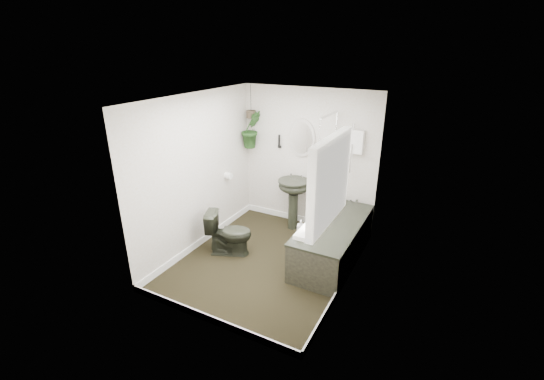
% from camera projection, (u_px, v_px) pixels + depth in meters
% --- Properties ---
extents(floor, '(2.30, 2.80, 0.02)m').
position_uv_depth(floor, '(267.00, 262.00, 5.23)').
color(floor, black).
rests_on(floor, ground).
extents(ceiling, '(2.30, 2.80, 0.02)m').
position_uv_depth(ceiling, '(266.00, 97.00, 4.37)').
color(ceiling, white).
rests_on(ceiling, ground).
extents(wall_back, '(2.30, 0.02, 2.30)m').
position_uv_depth(wall_back, '(308.00, 159.00, 5.96)').
color(wall_back, silver).
rests_on(wall_back, ground).
extents(wall_front, '(2.30, 0.02, 2.30)m').
position_uv_depth(wall_front, '(200.00, 232.00, 3.64)').
color(wall_front, silver).
rests_on(wall_front, ground).
extents(wall_left, '(0.02, 2.80, 2.30)m').
position_uv_depth(wall_left, '(197.00, 173.00, 5.30)').
color(wall_left, silver).
rests_on(wall_left, ground).
extents(wall_right, '(0.02, 2.80, 2.30)m').
position_uv_depth(wall_right, '(353.00, 203.00, 4.30)').
color(wall_right, silver).
rests_on(wall_right, ground).
extents(skirting, '(2.30, 2.80, 0.10)m').
position_uv_depth(skirting, '(267.00, 258.00, 5.21)').
color(skirting, white).
rests_on(skirting, floor).
extents(bathtub, '(0.72, 1.72, 0.58)m').
position_uv_depth(bathtub, '(333.00, 241.00, 5.18)').
color(bathtub, black).
rests_on(bathtub, floor).
extents(bath_screen, '(0.04, 0.72, 1.40)m').
position_uv_depth(bath_screen, '(327.00, 162.00, 5.36)').
color(bath_screen, silver).
rests_on(bath_screen, bathtub).
extents(shower_box, '(0.20, 0.10, 0.35)m').
position_uv_depth(shower_box, '(357.00, 142.00, 5.40)').
color(shower_box, white).
rests_on(shower_box, wall_back).
extents(oval_mirror, '(0.46, 0.03, 0.62)m').
position_uv_depth(oval_mirror, '(302.00, 138.00, 5.84)').
color(oval_mirror, '#B7AFA5').
rests_on(oval_mirror, wall_back).
extents(wall_sconce, '(0.04, 0.04, 0.22)m').
position_uv_depth(wall_sconce, '(279.00, 141.00, 6.04)').
color(wall_sconce, black).
rests_on(wall_sconce, wall_back).
extents(toilet_roll_holder, '(0.11, 0.11, 0.11)m').
position_uv_depth(toilet_roll_holder, '(228.00, 176.00, 5.94)').
color(toilet_roll_holder, white).
rests_on(toilet_roll_holder, wall_left).
extents(window_recess, '(0.08, 1.00, 0.90)m').
position_uv_depth(window_recess, '(330.00, 181.00, 3.57)').
color(window_recess, white).
rests_on(window_recess, wall_right).
extents(window_sill, '(0.18, 1.00, 0.04)m').
position_uv_depth(window_sill, '(321.00, 218.00, 3.75)').
color(window_sill, white).
rests_on(window_sill, wall_right).
extents(window_blinds, '(0.01, 0.86, 0.76)m').
position_uv_depth(window_blinds, '(325.00, 180.00, 3.59)').
color(window_blinds, white).
rests_on(window_blinds, wall_right).
extents(toilet, '(0.74, 0.59, 0.67)m').
position_uv_depth(toilet, '(229.00, 233.00, 5.32)').
color(toilet, black).
rests_on(toilet, floor).
extents(pedestal_sink, '(0.53, 0.46, 0.87)m').
position_uv_depth(pedestal_sink, '(293.00, 204.00, 6.01)').
color(pedestal_sink, black).
rests_on(pedestal_sink, floor).
extents(sill_plant, '(0.27, 0.24, 0.26)m').
position_uv_depth(sill_plant, '(327.00, 194.00, 3.97)').
color(sill_plant, black).
rests_on(sill_plant, window_sill).
extents(hanging_plant, '(0.43, 0.44, 0.62)m').
position_uv_depth(hanging_plant, '(251.00, 129.00, 6.09)').
color(hanging_plant, black).
rests_on(hanging_plant, ceiling).
extents(soap_bottle, '(0.11, 0.11, 0.20)m').
position_uv_depth(soap_bottle, '(301.00, 227.00, 4.74)').
color(soap_bottle, black).
rests_on(soap_bottle, bathtub).
extents(hanging_pot, '(0.16, 0.16, 0.12)m').
position_uv_depth(hanging_pot, '(251.00, 114.00, 5.99)').
color(hanging_pot, '#342A1E').
rests_on(hanging_pot, ceiling).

